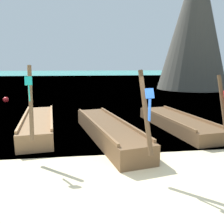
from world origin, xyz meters
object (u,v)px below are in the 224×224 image
longtail_boat_red_ribbon (177,122)px  mooring_buoy_near (6,100)px  longtail_boat_turquoise_ribbon (38,124)px  karst_rock (196,24)px  longtail_boat_blue_ribbon (108,131)px

longtail_boat_red_ribbon → mooring_buoy_near: 13.04m
mooring_buoy_near → longtail_boat_turquoise_ribbon: bearing=-64.9°
longtail_boat_red_ribbon → longtail_boat_turquoise_ribbon: bearing=178.3°
karst_rock → mooring_buoy_near: karst_rock is taller
longtail_boat_blue_ribbon → karst_rock: (12.06, 17.71, 7.00)m
longtail_boat_blue_ribbon → longtail_boat_red_ribbon: size_ratio=1.11×
karst_rock → mooring_buoy_near: (-18.76, -8.11, -7.12)m
karst_rock → longtail_boat_turquoise_ribbon: bearing=-132.1°
longtail_boat_turquoise_ribbon → longtail_boat_red_ribbon: longtail_boat_turquoise_ribbon is taller
longtail_boat_red_ribbon → mooring_buoy_near: longtail_boat_red_ribbon is taller
longtail_boat_red_ribbon → karst_rock: karst_rock is taller
longtail_boat_blue_ribbon → karst_rock: bearing=55.7°
longtail_boat_blue_ribbon → mooring_buoy_near: size_ratio=15.01×
longtail_boat_turquoise_ribbon → longtail_boat_red_ribbon: bearing=-1.7°
mooring_buoy_near → longtail_boat_red_ribbon: bearing=-40.7°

